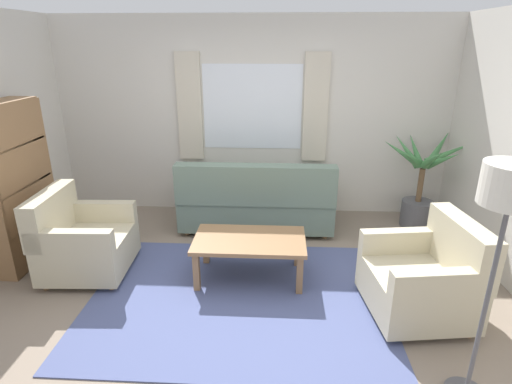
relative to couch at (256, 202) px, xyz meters
name	(u,v)px	position (x,y,z in m)	size (l,w,h in m)	color
ground_plane	(238,298)	(-0.09, -1.55, -0.37)	(6.24, 6.24, 0.00)	gray
wall_back	(253,118)	(-0.09, 0.71, 0.93)	(5.32, 0.12, 2.60)	silver
window_with_curtains	(252,108)	(-0.09, 0.63, 1.08)	(1.98, 0.07, 1.40)	white
area_rug	(238,298)	(-0.09, -1.55, -0.36)	(2.74, 2.10, 0.01)	#4C5684
couch	(256,202)	(0.00, 0.00, 0.00)	(1.90, 0.82, 0.92)	slate
armchair_left	(82,241)	(-1.72, -1.15, -0.01)	(0.86, 0.88, 0.88)	#BCB293
armchair_right	(425,278)	(1.55, -1.67, -0.01)	(0.92, 0.94, 0.88)	#BCB293
coffee_table	(250,244)	(0.00, -1.18, 0.01)	(1.10, 0.64, 0.44)	olive
potted_plant	(421,186)	(2.08, 0.21, 0.17)	(1.12, 1.09, 1.21)	#56565B
bookshelf	(19,182)	(-2.44, -0.90, 0.52)	(0.30, 0.94, 1.72)	olive
standing_lamp	(508,208)	(1.57, -2.58, 1.01)	(0.34, 0.34, 1.64)	#4C4C51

